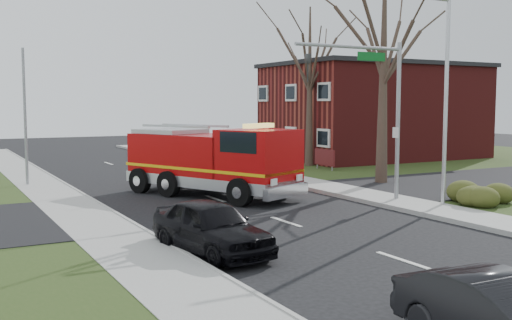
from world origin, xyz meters
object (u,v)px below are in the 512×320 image
fire_engine (213,163)px  parked_car_maroon (211,227)px  traffic_signal_mast (375,92)px  parked_car_gray (501,317)px

fire_engine → parked_car_maroon: bearing=-138.2°
traffic_signal_mast → parked_car_gray: size_ratio=1.68×
fire_engine → parked_car_maroon: (-4.44, -9.58, -0.77)m
fire_engine → parked_car_maroon: fire_engine is taller
traffic_signal_mast → fire_engine: (-4.97, 5.27, -3.17)m
traffic_signal_mast → fire_engine: bearing=133.3°
traffic_signal_mast → parked_car_maroon: (-9.41, -4.30, -3.94)m
fire_engine → parked_car_gray: bearing=-122.8°
traffic_signal_mast → parked_car_maroon: traffic_signal_mast is taller
parked_car_gray → traffic_signal_mast: bearing=60.4°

